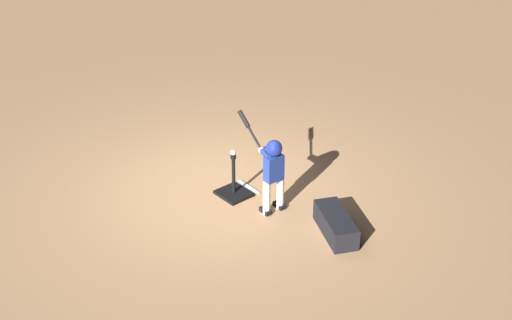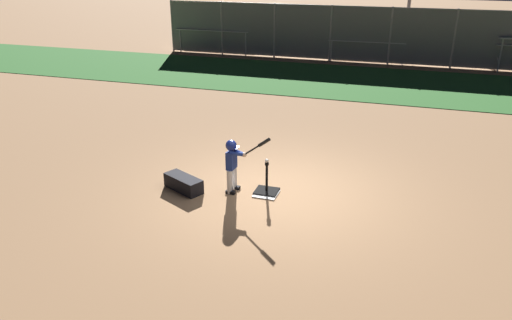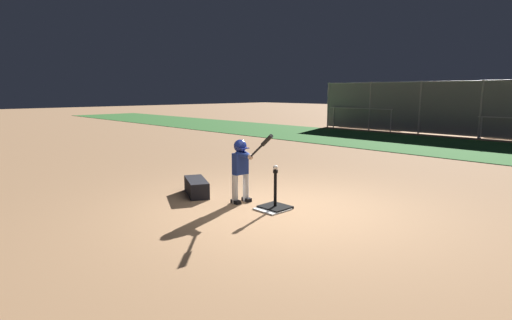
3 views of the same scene
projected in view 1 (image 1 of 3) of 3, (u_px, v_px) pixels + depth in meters
The scene contains 6 objects.
ground_plane at pixel (220, 190), 9.96m from camera, with size 90.00×90.00×0.00m, color #AD7F56.
home_plate at pixel (238, 192), 9.91m from camera, with size 0.44×0.44×0.02m, color white.
batting_tee at pixel (234, 190), 9.82m from camera, with size 0.44×0.40×0.62m.
batter_child at pixel (272, 166), 9.21m from camera, with size 0.89×0.33×1.20m.
baseball at pixel (233, 153), 9.54m from camera, with size 0.07×0.07×0.07m, color white.
equipment_bag at pixel (336, 224), 8.97m from camera, with size 0.84×0.32×0.28m, color black.
Camera 1 is at (-6.76, 5.18, 5.20)m, focal length 50.00 mm.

